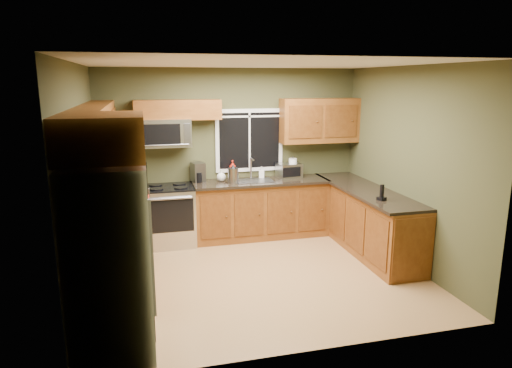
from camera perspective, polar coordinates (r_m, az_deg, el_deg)
name	(u,v)px	position (r m, az deg, el deg)	size (l,w,h in m)	color
floor	(259,275)	(6.13, 0.35, -11.29)	(4.20, 4.20, 0.00)	#A47848
ceiling	(259,63)	(5.60, 0.39, 14.84)	(4.20, 4.20, 0.00)	white
back_wall	(231,153)	(7.44, -3.11, 3.87)	(4.20, 4.20, 0.00)	#3E4024
front_wall	(310,214)	(4.04, 6.78, -3.80)	(4.20, 4.20, 0.00)	#3E4024
left_wall	(81,184)	(5.58, -21.00, 0.05)	(3.60, 3.60, 0.00)	#3E4024
right_wall	(408,167)	(6.55, 18.47, 2.02)	(3.60, 3.60, 0.00)	#3E4024
window	(249,140)	(7.46, -0.83, 5.48)	(1.12, 0.03, 1.02)	white
base_cabinets_left	(116,242)	(6.25, -17.11, -6.95)	(0.60, 2.65, 0.90)	brown
countertop_left	(115,207)	(6.11, -17.16, -2.78)	(0.65, 2.65, 0.04)	black
base_cabinets_back	(260,210)	(7.44, 0.57, -3.21)	(2.17, 0.60, 0.90)	brown
countertop_back	(261,182)	(7.30, 0.62, 0.28)	(2.17, 0.65, 0.04)	black
base_cabinets_peninsula	(366,220)	(7.07, 13.55, -4.44)	(0.60, 2.52, 0.90)	brown
countertop_peninsula	(366,190)	(6.94, 13.53, -0.73)	(0.65, 2.50, 0.04)	black
upper_cabinets_left	(97,134)	(5.95, -19.29, 5.91)	(0.33, 2.65, 0.72)	brown
upper_cabinets_back_left	(178,110)	(7.09, -9.76, 9.13)	(1.30, 0.33, 0.30)	brown
upper_cabinets_back_right	(319,121)	(7.63, 7.94, 7.85)	(1.30, 0.33, 0.72)	brown
upper_cabinet_over_fridge	(101,136)	(4.16, -18.80, 5.64)	(0.72, 0.90, 0.38)	brown
refrigerator	(110,260)	(4.43, -17.74, -9.01)	(0.74, 0.90, 1.80)	#B7B7BC
range	(169,215)	(7.19, -10.77, -3.86)	(0.76, 0.69, 0.94)	#B7B7BC
microwave	(165,133)	(7.07, -11.26, 6.29)	(0.76, 0.41, 0.42)	#B7B7BC
sink	(254,180)	(7.28, -0.29, 0.51)	(0.60, 0.42, 0.36)	slate
toaster_oven	(289,171)	(7.52, 4.16, 1.69)	(0.42, 0.35, 0.24)	#B7B7BC
coffee_maker	(198,173)	(7.24, -7.27, 1.39)	(0.23, 0.28, 0.30)	slate
kettle	(233,175)	(7.10, -2.87, 1.19)	(0.21, 0.21, 0.29)	#B7B7BC
paper_towel_roll	(293,167)	(7.59, 4.61, 2.07)	(0.16, 0.16, 0.34)	white
soap_bottle_a	(233,170)	(7.39, -2.95, 1.79)	(0.12, 0.12, 0.31)	red
soap_bottle_b	(262,172)	(7.49, 0.70, 1.48)	(0.08, 0.09, 0.19)	white
soap_bottle_c	(221,175)	(7.26, -4.38, 1.09)	(0.14, 0.14, 0.19)	white
cordless_phone	(382,195)	(6.31, 15.43, -1.39)	(0.12, 0.12, 0.21)	black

